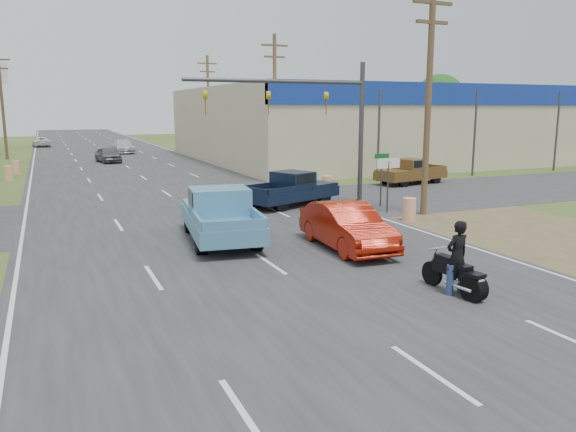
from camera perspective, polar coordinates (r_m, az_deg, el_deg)
name	(u,v)px	position (r m, az deg, el deg)	size (l,w,h in m)	color
ground	(432,374)	(10.93, 14.42, -15.32)	(200.00, 200.00, 0.00)	#384B1E
main_road	(128,167)	(48.29, -15.99, 4.81)	(15.00, 180.00, 0.02)	#2D2D30
cross_road	(192,211)	(26.82, -9.71, 0.51)	(120.00, 10.00, 0.02)	#2D2D30
dirt_verge	(496,224)	(25.09, 20.41, -0.75)	(8.00, 18.00, 0.01)	brown
big_box_store	(444,123)	(61.03, 15.54, 9.12)	(50.00, 28.10, 6.60)	#B7A88C
utility_pole_1	(429,96)	(25.94, 14.09, 11.78)	(2.00, 0.28, 10.00)	#4C3823
utility_pole_2	(275,101)	(41.72, -1.35, 11.64)	(2.00, 0.28, 10.00)	#4C3823
utility_pole_3	(208,103)	(58.79, -8.09, 11.31)	(2.00, 0.28, 10.00)	#4C3823
utility_pole_6	(2,102)	(59.76, -27.05, 10.24)	(2.00, 0.28, 10.00)	#4C3823
tree_3	(439,100)	(98.87, 15.13, 11.34)	(8.40, 8.40, 10.40)	#422D19
tree_5	(248,102)	(108.85, -4.06, 11.44)	(7.98, 7.98, 9.88)	#422D19
barrel_0	(409,209)	(24.61, 12.21, 0.65)	(0.56, 0.56, 1.00)	orange
barrel_1	(327,185)	(31.99, 3.94, 3.19)	(0.56, 0.56, 1.00)	orange
barrel_2	(9,173)	(41.94, -26.51, 3.90)	(0.56, 0.56, 1.00)	orange
barrel_3	(16,167)	(45.90, -25.90, 4.46)	(0.56, 0.56, 1.00)	orange
lane_sign	(388,172)	(26.15, 10.14, 4.43)	(1.20, 0.08, 2.52)	#3F3F44
street_name_sign	(381,174)	(27.76, 9.45, 4.21)	(0.80, 0.08, 2.61)	#3F3F44
signal_mast	(313,108)	(27.42, 2.60, 10.95)	(9.12, 0.40, 7.00)	#3F3F44
red_convertible	(347,227)	(19.30, 6.00, -1.08)	(1.66, 4.75, 1.57)	#911506
motorcycle	(457,277)	(15.20, 16.84, -5.93)	(0.67, 2.17, 1.10)	black
rider	(457,260)	(15.12, 16.78, -4.28)	(0.68, 0.44, 1.86)	black
blue_pickup	(220,214)	(20.61, -6.96, 0.22)	(2.98, 6.08, 1.94)	black
navy_pickup	(293,188)	(27.89, 0.52, 2.82)	(5.46, 3.73, 1.69)	black
brown_pickup	(410,171)	(36.70, 12.26, 4.45)	(5.14, 2.80, 1.61)	black
distant_car_grey	(108,155)	(52.81, -17.82, 5.93)	(1.63, 4.04, 1.38)	#57575C
distant_car_silver	(123,147)	(63.56, -16.39, 6.78)	(1.99, 4.89, 1.42)	silver
distant_car_white	(41,142)	(77.70, -23.78, 6.89)	(1.98, 4.28, 1.19)	silver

